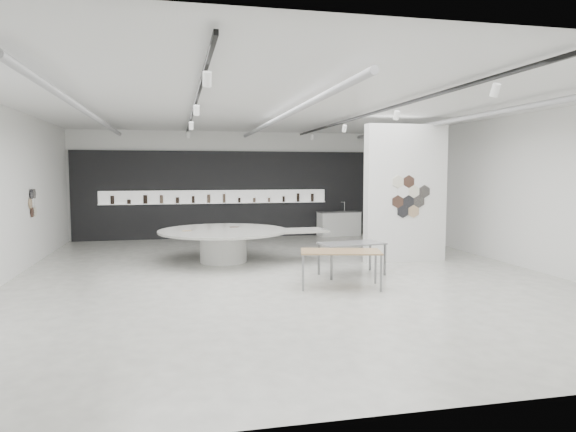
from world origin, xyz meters
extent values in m
cube|color=beige|center=(0.00, 0.00, -0.01)|extent=(12.00, 14.00, 0.01)
cube|color=silver|center=(0.00, 0.00, 3.80)|extent=(12.00, 14.00, 0.01)
cube|color=white|center=(0.00, 7.00, 1.90)|extent=(12.00, 0.01, 3.80)
cube|color=white|center=(0.00, -7.00, 1.90)|extent=(12.00, 0.01, 3.80)
cube|color=white|center=(6.00, 0.00, 1.90)|extent=(0.01, 14.00, 3.80)
cylinder|color=#939396|center=(-4.20, 0.50, 3.62)|extent=(0.12, 12.00, 0.12)
cylinder|color=#939396|center=(0.00, 0.50, 3.62)|extent=(0.12, 12.00, 0.12)
cylinder|color=#939396|center=(4.20, 0.50, 3.62)|extent=(0.12, 12.00, 0.12)
cube|color=black|center=(-2.00, 0.00, 3.70)|extent=(0.05, 13.00, 0.06)
cylinder|color=white|center=(-2.00, -5.00, 3.52)|extent=(0.11, 0.18, 0.21)
cylinder|color=white|center=(-2.00, -1.70, 3.52)|extent=(0.11, 0.18, 0.21)
cylinder|color=white|center=(-2.00, 1.60, 3.52)|extent=(0.11, 0.18, 0.21)
cylinder|color=white|center=(-2.00, 4.90, 3.52)|extent=(0.11, 0.18, 0.21)
cube|color=black|center=(2.00, 0.00, 3.70)|extent=(0.05, 13.00, 0.06)
cylinder|color=white|center=(2.00, -5.00, 3.52)|extent=(0.11, 0.18, 0.21)
cylinder|color=white|center=(2.00, -1.70, 3.52)|extent=(0.11, 0.18, 0.21)
cylinder|color=white|center=(2.00, 1.60, 3.52)|extent=(0.11, 0.18, 0.21)
cylinder|color=white|center=(2.00, 4.90, 3.52)|extent=(0.11, 0.18, 0.21)
cylinder|color=#432B21|center=(-5.97, 2.50, 1.35)|extent=(0.03, 0.28, 0.28)
cylinder|color=beige|center=(-5.97, 2.76, 1.35)|extent=(0.03, 0.28, 0.28)
cylinder|color=white|center=(-5.97, 2.63, 1.58)|extent=(0.03, 0.28, 0.28)
cylinder|color=tan|center=(-5.97, 2.37, 1.58)|extent=(0.03, 0.28, 0.28)
cylinder|color=black|center=(-5.97, 2.50, 1.81)|extent=(0.03, 0.28, 0.28)
cylinder|color=black|center=(-5.97, 2.76, 1.81)|extent=(0.03, 0.28, 0.28)
cube|color=black|center=(0.00, 6.94, 1.55)|extent=(11.80, 0.10, 3.10)
cube|color=white|center=(-1.00, 6.87, 1.48)|extent=(8.00, 0.06, 0.46)
cube|color=white|center=(-1.00, 6.81, 1.25)|extent=(8.00, 0.18, 0.02)
cylinder|color=black|center=(-4.53, 6.81, 1.41)|extent=(0.13, 0.13, 0.29)
cylinder|color=black|center=(-3.99, 6.81, 1.34)|extent=(0.13, 0.13, 0.15)
cylinder|color=black|center=(-3.44, 6.81, 1.42)|extent=(0.14, 0.14, 0.30)
cylinder|color=brown|center=(-2.90, 6.81, 1.41)|extent=(0.12, 0.12, 0.29)
cylinder|color=black|center=(-2.36, 6.81, 1.37)|extent=(0.12, 0.12, 0.21)
cylinder|color=black|center=(-1.81, 6.81, 1.39)|extent=(0.10, 0.10, 0.25)
cylinder|color=brown|center=(-1.27, 6.81, 1.42)|extent=(0.12, 0.12, 0.30)
cylinder|color=brown|center=(-0.73, 6.81, 1.42)|extent=(0.10, 0.10, 0.31)
cylinder|color=black|center=(-0.19, 6.81, 1.35)|extent=(0.09, 0.09, 0.17)
cylinder|color=brown|center=(0.36, 6.81, 1.35)|extent=(0.10, 0.10, 0.16)
cylinder|color=brown|center=(0.90, 6.81, 1.34)|extent=(0.09, 0.09, 0.15)
cylinder|color=black|center=(1.44, 6.81, 1.37)|extent=(0.09, 0.09, 0.21)
cylinder|color=black|center=(1.99, 6.81, 1.42)|extent=(0.11, 0.11, 0.31)
cylinder|color=black|center=(2.53, 6.81, 1.41)|extent=(0.11, 0.11, 0.29)
cube|color=white|center=(3.50, 1.00, 1.80)|extent=(2.20, 0.35, 3.60)
cylinder|color=black|center=(3.50, 0.81, 1.60)|extent=(0.34, 0.03, 0.34)
cylinder|color=black|center=(3.80, 0.81, 1.60)|extent=(0.34, 0.03, 0.34)
cylinder|color=#432B21|center=(3.20, 0.81, 1.60)|extent=(0.34, 0.03, 0.34)
cylinder|color=beige|center=(3.65, 0.81, 1.86)|extent=(0.34, 0.03, 0.34)
cylinder|color=white|center=(3.35, 0.81, 1.86)|extent=(0.34, 0.03, 0.34)
cylinder|color=tan|center=(3.65, 0.81, 1.34)|extent=(0.34, 0.03, 0.34)
cylinder|color=black|center=(3.35, 0.81, 1.34)|extent=(0.34, 0.03, 0.34)
cylinder|color=black|center=(3.95, 0.81, 1.86)|extent=(0.34, 0.03, 0.34)
cylinder|color=#432B21|center=(3.50, 0.81, 2.12)|extent=(0.34, 0.03, 0.34)
cylinder|color=beige|center=(3.20, 0.81, 2.12)|extent=(0.34, 0.03, 0.34)
cylinder|color=white|center=(-1.21, 1.91, 0.40)|extent=(1.28, 1.28, 0.80)
cylinder|color=#A5A49C|center=(-1.21, 1.91, 0.83)|extent=(3.53, 3.53, 0.06)
cube|color=#A5A49C|center=(0.69, 1.53, 0.83)|extent=(1.54, 1.01, 0.05)
cube|color=tan|center=(-2.15, 1.86, 0.86)|extent=(0.24, 0.18, 0.01)
cube|color=#432B21|center=(-0.86, 2.49, 0.86)|extent=(0.24, 0.18, 0.01)
cube|color=#95744D|center=(0.88, -1.59, 0.75)|extent=(1.77, 1.17, 0.03)
cube|color=slate|center=(0.04, -1.76, 0.37)|extent=(0.05, 0.05, 0.73)
cube|color=slate|center=(0.21, -1.05, 0.37)|extent=(0.05, 0.05, 0.73)
cube|color=slate|center=(1.54, -2.13, 0.37)|extent=(0.05, 0.05, 0.73)
cube|color=slate|center=(1.71, -1.42, 0.37)|extent=(0.05, 0.05, 0.73)
cube|color=slate|center=(1.53, -0.44, 0.73)|extent=(1.56, 0.97, 0.03)
cube|color=slate|center=(0.91, -0.87, 0.36)|extent=(0.05, 0.05, 0.72)
cube|color=slate|center=(0.80, -0.24, 0.36)|extent=(0.05, 0.05, 0.72)
cube|color=slate|center=(2.26, -0.63, 0.36)|extent=(0.05, 0.05, 0.72)
cube|color=slate|center=(2.15, 0.00, 0.36)|extent=(0.05, 0.05, 0.72)
cube|color=white|center=(3.48, 6.55, 0.43)|extent=(1.60, 0.76, 0.87)
cube|color=slate|center=(3.48, 6.55, 0.88)|extent=(1.65, 0.80, 0.03)
cylinder|color=silver|center=(3.75, 6.73, 1.07)|extent=(0.03, 0.03, 0.35)
cylinder|color=silver|center=(3.68, 6.72, 1.24)|extent=(0.16, 0.04, 0.02)
camera|label=1|loc=(-2.40, -11.52, 2.39)|focal=32.00mm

